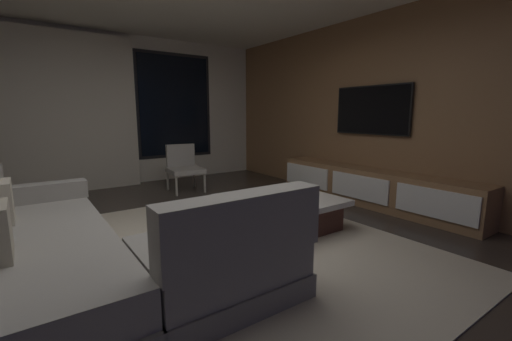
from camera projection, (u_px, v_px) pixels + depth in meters
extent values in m
plane|color=#332B26|center=(195.00, 253.00, 3.10)|extent=(9.20, 9.20, 0.00)
cube|color=silver|center=(103.00, 111.00, 5.81)|extent=(6.60, 0.12, 2.70)
cube|color=black|center=(175.00, 106.00, 6.49)|extent=(1.52, 0.02, 2.02)
cube|color=black|center=(175.00, 106.00, 6.48)|extent=(1.40, 0.03, 1.90)
cube|color=beige|center=(70.00, 114.00, 5.36)|extent=(2.10, 0.12, 2.60)
cube|color=#8E6642|center=(392.00, 110.00, 4.62)|extent=(0.12, 7.80, 2.70)
cube|color=beige|center=(232.00, 247.00, 3.22)|extent=(3.20, 3.80, 0.01)
cube|color=gray|center=(50.00, 277.00, 2.46)|extent=(0.90, 2.50, 0.18)
cube|color=#9E9991|center=(47.00, 251.00, 2.42)|extent=(0.86, 2.42, 0.24)
cube|color=#9E9991|center=(37.00, 193.00, 3.31)|extent=(0.90, 0.20, 0.18)
cube|color=gray|center=(217.00, 283.00, 2.38)|extent=(1.10, 0.90, 0.18)
cube|color=#9E9991|center=(217.00, 255.00, 2.34)|extent=(1.07, 0.86, 0.24)
cube|color=#9E9991|center=(243.00, 226.00, 2.00)|extent=(1.10, 0.20, 0.40)
cube|color=beige|center=(5.00, 203.00, 2.68)|extent=(0.10, 0.36, 0.36)
cube|color=#B2A893|center=(1.00, 233.00, 2.00)|extent=(0.10, 0.36, 0.36)
cube|color=#4B2920|center=(280.00, 215.00, 3.77)|extent=(1.00, 1.00, 0.30)
cube|color=white|center=(280.00, 200.00, 3.74)|extent=(1.16, 1.16, 0.06)
cube|color=#6B59A7|center=(284.00, 196.00, 3.73)|extent=(0.25, 0.21, 0.03)
cube|color=#7344CD|center=(286.00, 194.00, 3.71)|extent=(0.28, 0.14, 0.03)
cylinder|color=#B2ADA0|center=(205.00, 182.00, 5.47)|extent=(0.04, 0.04, 0.36)
cylinder|color=#B2ADA0|center=(176.00, 185.00, 5.23)|extent=(0.04, 0.04, 0.36)
cylinder|color=#B2ADA0|center=(194.00, 177.00, 5.89)|extent=(0.04, 0.04, 0.36)
cylinder|color=#B2ADA0|center=(168.00, 180.00, 5.65)|extent=(0.04, 0.04, 0.36)
cube|color=#9E9991|center=(186.00, 170.00, 5.53)|extent=(0.58, 0.60, 0.08)
cube|color=#9E9991|center=(180.00, 155.00, 5.69)|extent=(0.49, 0.12, 0.38)
cube|color=#8E6642|center=(369.00, 187.00, 4.73)|extent=(0.44, 3.10, 0.52)
cube|color=white|center=(434.00, 203.00, 3.75)|extent=(0.02, 0.93, 0.33)
cube|color=white|center=(359.00, 187.00, 4.59)|extent=(0.02, 0.93, 0.33)
cube|color=white|center=(306.00, 176.00, 5.43)|extent=(0.02, 0.93, 0.33)
cube|color=#39281A|center=(425.00, 211.00, 4.04)|extent=(0.33, 0.68, 0.19)
cube|color=#AC5DB2|center=(447.00, 218.00, 3.84)|extent=(0.03, 0.04, 0.15)
cube|color=#938054|center=(439.00, 216.00, 3.91)|extent=(0.03, 0.04, 0.15)
cube|color=gray|center=(432.00, 213.00, 3.98)|extent=(0.03, 0.04, 0.18)
cube|color=#A06E4F|center=(425.00, 212.00, 4.05)|extent=(0.03, 0.04, 0.15)
cube|color=#CD4770|center=(418.00, 209.00, 4.11)|extent=(0.03, 0.04, 0.18)
cube|color=tan|center=(411.00, 208.00, 4.18)|extent=(0.03, 0.04, 0.17)
cube|color=#60A3B1|center=(405.00, 206.00, 4.25)|extent=(0.03, 0.04, 0.18)
cube|color=black|center=(372.00, 110.00, 4.76)|extent=(0.04, 1.22, 0.70)
cube|color=black|center=(371.00, 110.00, 4.76)|extent=(0.05, 1.18, 0.66)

